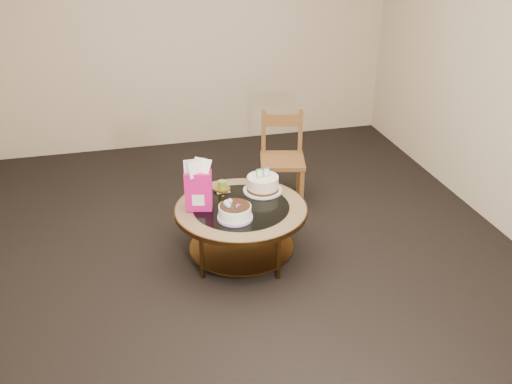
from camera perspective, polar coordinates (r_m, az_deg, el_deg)
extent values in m
plane|color=black|center=(4.58, -1.44, -6.48)|extent=(5.00, 5.00, 0.00)
cube|color=beige|center=(6.40, -6.77, 15.88)|extent=(4.50, 0.02, 2.60)
cube|color=beige|center=(1.93, 15.44, -14.22)|extent=(4.50, 0.02, 2.60)
cylinder|color=brown|center=(4.71, 2.11, -2.46)|extent=(0.04, 0.04, 0.42)
cylinder|color=brown|center=(4.73, -4.77, -2.40)|extent=(0.04, 0.04, 0.42)
cylinder|color=brown|center=(4.25, -5.45, -6.18)|extent=(0.04, 0.04, 0.42)
cylinder|color=brown|center=(4.23, 2.24, -6.27)|extent=(0.04, 0.04, 0.42)
cylinder|color=brown|center=(4.53, -1.45, -5.42)|extent=(0.82, 0.82, 0.02)
cylinder|color=brown|center=(4.36, -1.50, -1.75)|extent=(1.02, 1.02, 0.04)
cylinder|color=#8F754F|center=(4.35, -1.50, -1.59)|extent=(1.00, 1.00, 0.01)
cylinder|color=black|center=(4.34, -1.51, -1.49)|extent=(0.74, 0.74, 0.01)
cylinder|color=#CAA1E4|center=(4.18, -2.10, -2.55)|extent=(0.26, 0.26, 0.02)
cylinder|color=white|center=(4.16, -2.11, -2.04)|extent=(0.24, 0.24, 0.11)
cylinder|color=black|center=(4.13, -2.13, -1.37)|extent=(0.22, 0.22, 0.01)
sphere|color=#CAA1E4|center=(4.13, -2.96, -1.11)|extent=(0.05, 0.05, 0.05)
sphere|color=#CAA1E4|center=(4.16, -2.63, -0.92)|extent=(0.04, 0.04, 0.04)
sphere|color=#CAA1E4|center=(4.10, -2.78, -1.39)|extent=(0.04, 0.04, 0.04)
cone|color=#1F7731|center=(4.13, -2.47, -1.24)|extent=(0.03, 0.04, 0.02)
cone|color=#1F7731|center=(4.11, -3.15, -1.43)|extent=(0.03, 0.03, 0.02)
cone|color=#1F7731|center=(4.18, -2.55, -0.92)|extent=(0.03, 0.02, 0.02)
cone|color=#1F7731|center=(4.09, -2.40, -1.57)|extent=(0.03, 0.03, 0.02)
cylinder|color=silver|center=(4.57, 0.67, 0.17)|extent=(0.31, 0.31, 0.01)
cylinder|color=#4A2715|center=(4.56, 0.67, 0.36)|extent=(0.26, 0.26, 0.02)
cylinder|color=white|center=(4.53, 0.68, 1.01)|extent=(0.25, 0.25, 0.09)
cube|color=green|center=(4.49, 0.33, 1.90)|extent=(0.05, 0.01, 0.07)
cube|color=white|center=(4.49, 0.33, 1.90)|extent=(0.04, 0.02, 0.06)
cube|color=#3D83D2|center=(4.51, 1.04, 2.00)|extent=(0.05, 0.01, 0.07)
cube|color=white|center=(4.51, 1.04, 2.00)|extent=(0.04, 0.02, 0.06)
cube|color=#E5157A|center=(4.26, -5.77, 0.15)|extent=(0.22, 0.15, 0.31)
cube|color=white|center=(4.29, -5.74, -0.49)|extent=(0.11, 0.13, 0.09)
cube|color=#EDD061|center=(4.58, -3.40, 0.19)|extent=(0.11, 0.11, 0.01)
cylinder|color=gold|center=(4.58, -3.40, 0.31)|extent=(0.13, 0.13, 0.01)
cylinder|color=olive|center=(4.56, -3.42, 0.74)|extent=(0.06, 0.06, 0.06)
cylinder|color=black|center=(4.54, -3.43, 1.17)|extent=(0.00, 0.00, 0.01)
cube|color=brown|center=(5.19, 2.66, 3.13)|extent=(0.48, 0.48, 0.04)
cube|color=brown|center=(5.12, 0.81, 0.19)|extent=(0.05, 0.05, 0.42)
cube|color=brown|center=(5.14, 4.59, 0.21)|extent=(0.05, 0.05, 0.42)
cube|color=brown|center=(5.43, 0.73, 1.82)|extent=(0.05, 0.05, 0.42)
cube|color=brown|center=(5.44, 4.30, 1.83)|extent=(0.05, 0.05, 0.42)
cube|color=brown|center=(5.26, 0.76, 6.03)|extent=(0.05, 0.05, 0.43)
cube|color=brown|center=(5.28, 4.46, 6.03)|extent=(0.05, 0.05, 0.43)
cube|color=brown|center=(5.22, 2.64, 7.18)|extent=(0.34, 0.11, 0.11)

